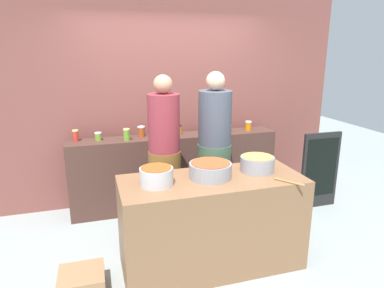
{
  "coord_description": "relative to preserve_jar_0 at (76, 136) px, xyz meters",
  "views": [
    {
      "loc": [
        -1.03,
        -3.08,
        2.04
      ],
      "look_at": [
        0.0,
        0.35,
        1.05
      ],
      "focal_mm": 32.24,
      "sensor_mm": 36.0,
      "label": 1
    }
  ],
  "objects": [
    {
      "name": "ground",
      "position": [
        1.22,
        -1.17,
        -1.04
      ],
      "size": [
        12.0,
        12.0,
        0.0
      ],
      "primitive_type": "plane",
      "color": "gray"
    },
    {
      "name": "storefront_wall",
      "position": [
        1.22,
        0.28,
        0.46
      ],
      "size": [
        4.8,
        0.12,
        3.0
      ],
      "primitive_type": "cube",
      "color": "brown",
      "rests_on": "ground"
    },
    {
      "name": "display_shelf",
      "position": [
        1.22,
        -0.07,
        -0.55
      ],
      "size": [
        2.7,
        0.36,
        0.97
      ],
      "primitive_type": "cube",
      "color": "#462C25",
      "rests_on": "ground"
    },
    {
      "name": "prep_table",
      "position": [
        1.22,
        -1.47,
        -0.59
      ],
      "size": [
        1.7,
        0.7,
        0.89
      ],
      "primitive_type": "cube",
      "color": "brown",
      "rests_on": "ground"
    },
    {
      "name": "preserve_jar_0",
      "position": [
        0.0,
        0.0,
        0.0
      ],
      "size": [
        0.07,
        0.07,
        0.14
      ],
      "color": "red",
      "rests_on": "display_shelf"
    },
    {
      "name": "preserve_jar_1",
      "position": [
        0.26,
        -0.04,
        -0.02
      ],
      "size": [
        0.08,
        0.08,
        0.1
      ],
      "color": "olive",
      "rests_on": "display_shelf"
    },
    {
      "name": "preserve_jar_2",
      "position": [
        0.59,
        -0.13,
        0.0
      ],
      "size": [
        0.08,
        0.08,
        0.14
      ],
      "color": "#61992B",
      "rests_on": "display_shelf"
    },
    {
      "name": "preserve_jar_3",
      "position": [
        0.79,
        -0.0,
        -0.0
      ],
      "size": [
        0.09,
        0.09,
        0.13
      ],
      "color": "#97421A",
      "rests_on": "display_shelf"
    },
    {
      "name": "preserve_jar_4",
      "position": [
        1.16,
        -0.11,
        -0.02
      ],
      "size": [
        0.09,
        0.09,
        0.1
      ],
      "color": "#A5250C",
      "rests_on": "display_shelf"
    },
    {
      "name": "preserve_jar_5",
      "position": [
        1.26,
        -0.03,
        -0.01
      ],
      "size": [
        0.09,
        0.09,
        0.13
      ],
      "color": "orange",
      "rests_on": "display_shelf"
    },
    {
      "name": "preserve_jar_6",
      "position": [
        1.64,
        -0.03,
        -0.02
      ],
      "size": [
        0.07,
        0.07,
        0.1
      ],
      "color": "olive",
      "rests_on": "display_shelf"
    },
    {
      "name": "preserve_jar_7",
      "position": [
        1.82,
        -0.11,
        -0.01
      ],
      "size": [
        0.09,
        0.09,
        0.12
      ],
      "color": "#531254",
      "rests_on": "display_shelf"
    },
    {
      "name": "preserve_jar_8",
      "position": [
        1.95,
        -0.07,
        -0.02
      ],
      "size": [
        0.08,
        0.08,
        0.1
      ],
      "color": "#3F1F4F",
      "rests_on": "display_shelf"
    },
    {
      "name": "preserve_jar_9",
      "position": [
        2.24,
        -0.08,
        -0.01
      ],
      "size": [
        0.09,
        0.09,
        0.13
      ],
      "color": "#CA710D",
      "rests_on": "display_shelf"
    },
    {
      "name": "cooking_pot_left",
      "position": [
        0.7,
        -1.47,
        -0.06
      ],
      "size": [
        0.29,
        0.29,
        0.16
      ],
      "color": "#B7B7BC",
      "rests_on": "prep_table"
    },
    {
      "name": "cooking_pot_center",
      "position": [
        1.21,
        -1.43,
        -0.07
      ],
      "size": [
        0.39,
        0.39,
        0.15
      ],
      "color": "gray",
      "rests_on": "prep_table"
    },
    {
      "name": "cooking_pot_right",
      "position": [
        1.7,
        -1.4,
        -0.07
      ],
      "size": [
        0.33,
        0.33,
        0.15
      ],
      "color": "gray",
      "rests_on": "prep_table"
    },
    {
      "name": "wooden_spoon",
      "position": [
        1.83,
        -1.77,
        -0.13
      ],
      "size": [
        0.18,
        0.24,
        0.02
      ],
      "primitive_type": "cylinder",
      "rotation": [
        1.57,
        0.0,
        3.76
      ],
      "color": "#9E703D",
      "rests_on": "prep_table"
    },
    {
      "name": "cook_with_tongs",
      "position": [
        0.92,
        -0.79,
        -0.22
      ],
      "size": [
        0.35,
        0.35,
        1.79
      ],
      "color": "brown",
      "rests_on": "ground"
    },
    {
      "name": "cook_in_cap",
      "position": [
        1.52,
        -0.7,
        -0.22
      ],
      "size": [
        0.39,
        0.39,
        1.81
      ],
      "color": "#3E5B44",
      "rests_on": "ground"
    },
    {
      "name": "bread_crate",
      "position": [
        0.01,
        -1.56,
        -0.93
      ],
      "size": [
        0.39,
        0.37,
        0.21
      ],
      "primitive_type": "cube",
      "rotation": [
        0.0,
        0.0,
        -0.01
      ],
      "color": "#936B48",
      "rests_on": "ground"
    },
    {
      "name": "chalkboard_sign",
      "position": [
        3.01,
        -0.66,
        -0.52
      ],
      "size": [
        0.53,
        0.05,
        1.01
      ],
      "color": "black",
      "rests_on": "ground"
    }
  ]
}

